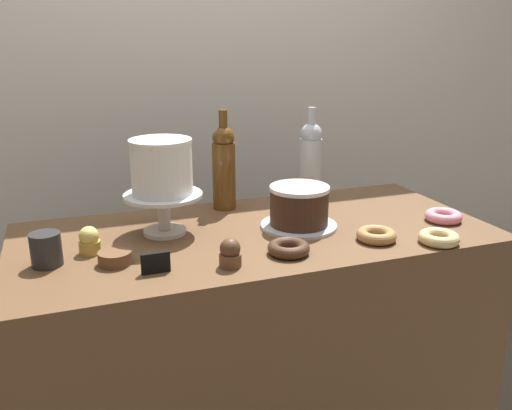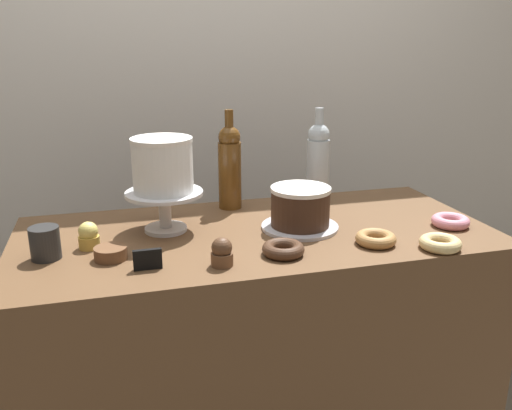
% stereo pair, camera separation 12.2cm
% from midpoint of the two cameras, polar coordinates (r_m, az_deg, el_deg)
% --- Properties ---
extents(back_wall, '(6.00, 0.05, 2.60)m').
position_cam_midpoint_polar(back_wall, '(2.37, -4.37, 12.31)').
color(back_wall, silver).
rests_on(back_wall, ground_plane).
extents(display_counter, '(1.38, 0.64, 0.96)m').
position_cam_midpoint_polar(display_counter, '(1.81, 2.02, -17.17)').
color(display_counter, brown).
rests_on(display_counter, ground_plane).
extents(cake_stand_pedestal, '(0.22, 0.22, 0.12)m').
position_cam_midpoint_polar(cake_stand_pedestal, '(1.58, -7.43, 0.08)').
color(cake_stand_pedestal, silver).
rests_on(cake_stand_pedestal, display_counter).
extents(white_layer_cake, '(0.17, 0.17, 0.16)m').
position_cam_midpoint_polar(white_layer_cake, '(1.55, -7.60, 4.19)').
color(white_layer_cake, white).
rests_on(white_layer_cake, cake_stand_pedestal).
extents(silver_serving_platter, '(0.23, 0.23, 0.01)m').
position_cam_midpoint_polar(silver_serving_platter, '(1.62, 6.80, -2.31)').
color(silver_serving_platter, silver).
rests_on(silver_serving_platter, display_counter).
extents(chocolate_round_cake, '(0.18, 0.18, 0.12)m').
position_cam_midpoint_polar(chocolate_round_cake, '(1.60, 6.88, -0.16)').
color(chocolate_round_cake, '#3D2619').
rests_on(chocolate_round_cake, silver_serving_platter).
extents(wine_bottle_clear, '(0.08, 0.08, 0.33)m').
position_cam_midpoint_polar(wine_bottle_clear, '(1.83, 8.45, 4.45)').
color(wine_bottle_clear, '#B2BCC1').
rests_on(wine_bottle_clear, display_counter).
extents(wine_bottle_amber, '(0.08, 0.08, 0.33)m').
position_cam_midpoint_polar(wine_bottle_amber, '(1.77, -0.81, 4.19)').
color(wine_bottle_amber, '#5B3814').
rests_on(wine_bottle_amber, display_counter).
extents(cupcake_lemon, '(0.06, 0.06, 0.07)m').
position_cam_midpoint_polar(cupcake_lemon, '(1.50, -15.02, -3.20)').
color(cupcake_lemon, gold).
rests_on(cupcake_lemon, display_counter).
extents(cupcake_chocolate, '(0.06, 0.06, 0.07)m').
position_cam_midpoint_polar(cupcake_chocolate, '(1.34, -1.00, -5.07)').
color(cupcake_chocolate, brown).
rests_on(cupcake_chocolate, display_counter).
extents(donut_pink, '(0.11, 0.11, 0.03)m').
position_cam_midpoint_polar(donut_pink, '(1.75, 21.73, -1.62)').
color(donut_pink, pink).
rests_on(donut_pink, display_counter).
extents(donut_maple, '(0.11, 0.11, 0.03)m').
position_cam_midpoint_polar(donut_maple, '(1.54, 14.76, -3.48)').
color(donut_maple, '#B27F47').
rests_on(donut_maple, display_counter).
extents(donut_chocolate, '(0.11, 0.11, 0.03)m').
position_cam_midpoint_polar(donut_chocolate, '(1.42, 5.36, -4.68)').
color(donut_chocolate, '#472D1E').
rests_on(donut_chocolate, display_counter).
extents(donut_glazed, '(0.11, 0.11, 0.03)m').
position_cam_midpoint_polar(donut_glazed, '(1.56, 21.01, -3.81)').
color(donut_glazed, '#E0C17F').
rests_on(donut_glazed, display_counter).
extents(cookie_stack, '(0.08, 0.08, 0.03)m').
position_cam_midpoint_polar(cookie_stack, '(1.42, -12.70, -5.01)').
color(cookie_stack, brown).
rests_on(cookie_stack, display_counter).
extents(price_sign_chalkboard, '(0.07, 0.01, 0.05)m').
position_cam_midpoint_polar(price_sign_chalkboard, '(1.34, -8.80, -5.73)').
color(price_sign_chalkboard, black).
rests_on(price_sign_chalkboard, display_counter).
extents(coffee_cup_ceramic, '(0.08, 0.08, 0.08)m').
position_cam_midpoint_polar(coffee_cup_ceramic, '(1.46, -19.14, -3.84)').
color(coffee_cup_ceramic, '#282828').
rests_on(coffee_cup_ceramic, display_counter).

